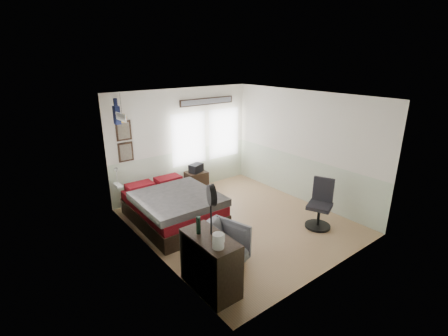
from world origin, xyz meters
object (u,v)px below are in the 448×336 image
at_px(bed, 173,207).
at_px(nightstand, 196,181).
at_px(dresser, 210,263).
at_px(task_chair, 320,208).
at_px(armchair, 221,246).

height_order(bed, nightstand, bed).
height_order(dresser, nightstand, dresser).
xyz_separation_m(nightstand, task_chair, (0.99, -3.21, 0.16)).
bearing_deg(task_chair, dresser, 160.40).
distance_m(dresser, task_chair, 2.96).
distance_m(bed, armchair, 1.87).
distance_m(armchair, nightstand, 3.36).
distance_m(nightstand, task_chair, 3.36).
relative_size(dresser, armchair, 1.26).
bearing_deg(armchair, task_chair, -20.04).
relative_size(dresser, task_chair, 0.95).
bearing_deg(nightstand, armchair, -111.74).
height_order(dresser, armchair, dresser).
distance_m(armchair, task_chair, 2.47).
distance_m(bed, nightstand, 1.77).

